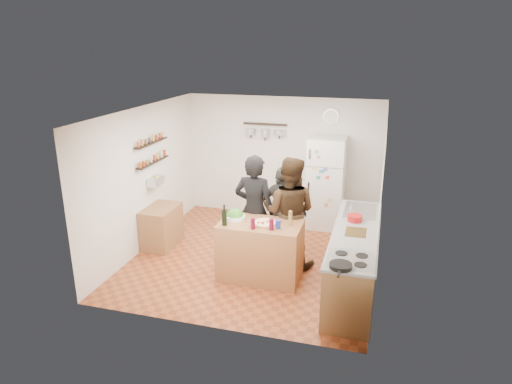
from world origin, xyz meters
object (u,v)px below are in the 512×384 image
(person_back, at_px, (282,210))
(counter_run, at_px, (354,260))
(prep_island, at_px, (260,250))
(side_table, at_px, (162,227))
(person_center, at_px, (289,212))
(person_left, at_px, (254,210))
(fridge, at_px, (326,183))
(skillet, at_px, (341,266))
(salt_canister, at_px, (278,224))
(wine_bottle, at_px, (224,218))
(red_bowl, at_px, (355,218))
(salad_bowl, at_px, (235,217))
(pepper_mill, at_px, (290,219))
(wall_clock, at_px, (331,116))

(person_back, distance_m, counter_run, 1.64)
(prep_island, xyz_separation_m, side_table, (-2.02, 0.64, -0.09))
(person_center, bearing_deg, counter_run, 158.49)
(person_left, distance_m, fridge, 2.11)
(person_back, bearing_deg, skillet, 131.82)
(salt_canister, relative_size, fridge, 0.07)
(wine_bottle, relative_size, counter_run, 0.09)
(person_center, height_order, red_bowl, person_center)
(person_back, bearing_deg, salt_canister, 111.97)
(prep_island, bearing_deg, person_left, 116.25)
(person_back, xyz_separation_m, side_table, (-2.13, -0.37, -0.40))
(wine_bottle, distance_m, red_bowl, 1.99)
(skillet, height_order, side_table, skillet)
(salad_bowl, bearing_deg, red_bowl, 12.90)
(counter_run, bearing_deg, salt_canister, -169.67)
(wine_bottle, bearing_deg, salt_canister, 7.13)
(counter_run, height_order, fridge, fridge)
(prep_island, height_order, person_center, person_center)
(person_left, bearing_deg, salad_bowl, 70.21)
(prep_island, relative_size, fridge, 0.69)
(counter_run, relative_size, side_table, 3.29)
(pepper_mill, height_order, salt_canister, pepper_mill)
(person_center, distance_m, counter_run, 1.29)
(prep_island, xyz_separation_m, skillet, (1.32, -1.13, 0.49))
(prep_island, relative_size, counter_run, 0.48)
(salad_bowl, xyz_separation_m, fridge, (1.09, 2.33, -0.04))
(red_bowl, height_order, side_table, red_bowl)
(salad_bowl, bearing_deg, wine_bottle, -106.50)
(wall_clock, bearing_deg, person_back, -108.33)
(person_left, height_order, person_center, person_left)
(red_bowl, height_order, wall_clock, wall_clock)
(wine_bottle, height_order, skillet, wine_bottle)
(skillet, bearing_deg, salad_bowl, 145.83)
(prep_island, relative_size, red_bowl, 5.51)
(person_left, relative_size, person_center, 1.01)
(wall_clock, bearing_deg, fridge, -90.00)
(wine_bottle, distance_m, side_table, 1.87)
(person_back, bearing_deg, wall_clock, -95.97)
(fridge, xyz_separation_m, side_table, (-2.69, -1.74, -0.54))
(pepper_mill, distance_m, skillet, 1.47)
(wine_bottle, bearing_deg, person_back, 63.82)
(side_table, bearing_deg, salad_bowl, -20.37)
(red_bowl, bearing_deg, pepper_mill, -155.99)
(wine_bottle, relative_size, pepper_mill, 1.25)
(counter_run, bearing_deg, wine_bottle, -171.00)
(counter_run, xyz_separation_m, side_table, (-3.44, 0.56, -0.09))
(red_bowl, bearing_deg, wall_clock, 107.25)
(person_left, bearing_deg, counter_run, 170.88)
(person_left, bearing_deg, pepper_mill, 152.36)
(prep_island, distance_m, counter_run, 1.42)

